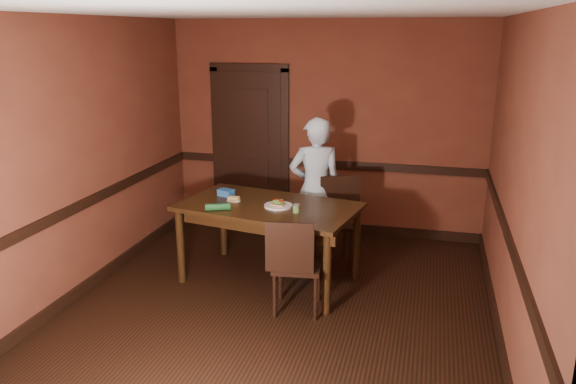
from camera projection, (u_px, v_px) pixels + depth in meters
The scene contains 22 objects.
floor at pixel (279, 307), 5.39m from camera, with size 4.00×4.50×0.01m, color black.
ceiling at pixel (277, 12), 4.64m from camera, with size 4.00×4.50×0.01m, color white.
wall_back at pixel (326, 129), 7.11m from camera, with size 4.00×0.02×2.70m, color #602C1D.
wall_front at pixel (163, 270), 2.92m from camera, with size 4.00×0.02×2.70m, color #602C1D.
wall_left at pixel (82, 158), 5.50m from camera, with size 0.02×4.50×2.70m, color #602C1D.
wall_right at pixel (516, 185), 4.53m from camera, with size 0.02×4.50×2.70m, color #602C1D.
dado_back at pixel (325, 164), 7.22m from camera, with size 4.00×0.03×0.10m, color black.
dado_left at pixel (88, 202), 5.62m from camera, with size 0.03×4.50×0.10m, color black.
dado_right at pixel (508, 237), 4.66m from camera, with size 0.03×4.50×0.10m, color black.
baseboard_back at pixel (324, 225), 7.45m from camera, with size 4.00×0.03×0.12m, color black.
baseboard_left at pixel (96, 279), 5.85m from camera, with size 0.03×4.50×0.12m, color black.
baseboard_right at pixel (498, 327), 4.89m from camera, with size 0.03×4.50×0.12m, color black.
door at pixel (250, 146), 7.39m from camera, with size 1.05×0.07×2.20m.
dining_table at pixel (269, 243), 5.85m from camera, with size 1.79×1.01×0.84m, color black.
chair_far at pixel (330, 222), 6.26m from camera, with size 0.46×0.46×0.98m, color black, non-canonical shape.
chair_near at pixel (297, 264), 5.22m from camera, with size 0.44×0.44×0.94m, color black, non-canonical shape.
person at pixel (315, 189), 6.39m from camera, with size 0.60×0.39×1.64m, color silver.
sandwich_plate at pixel (278, 205), 5.66m from camera, with size 0.28×0.28×0.07m.
sauce_jar at pixel (296, 208), 5.47m from camera, with size 0.07×0.07×0.08m.
cheese_saucer at pixel (234, 199), 5.85m from camera, with size 0.15×0.15×0.05m.
food_tub at pixel (226, 193), 6.03m from camera, with size 0.20×0.16×0.07m.
wrapped_veg at pixel (218, 207), 5.54m from camera, with size 0.07×0.07×0.25m, color #195224.
Camera 1 is at (1.31, -4.69, 2.55)m, focal length 35.00 mm.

